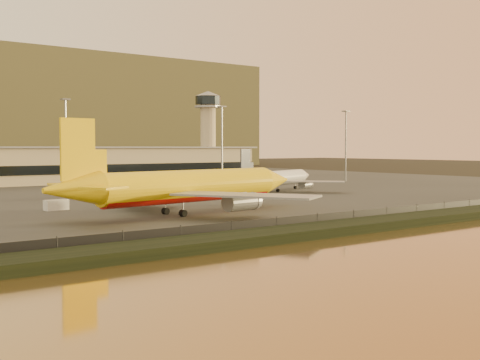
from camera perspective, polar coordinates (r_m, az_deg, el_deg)
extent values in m
plane|color=black|center=(105.39, 4.77, -3.70)|extent=(900.00, 900.00, 0.00)
cube|color=black|center=(93.34, 11.71, -4.20)|extent=(320.00, 7.00, 1.40)
cube|color=#2D2D2D|center=(187.17, -14.86, -0.79)|extent=(320.00, 220.00, 0.20)
cube|color=black|center=(95.95, 9.92, -3.62)|extent=(300.00, 0.05, 2.20)
cube|color=tan|center=(215.00, -17.85, 1.29)|extent=(160.00, 22.00, 12.00)
cube|color=black|center=(204.47, -16.84, 0.94)|extent=(160.00, 0.60, 3.00)
cube|color=gray|center=(214.91, -17.88, 2.97)|extent=(164.00, 24.00, 0.60)
cylinder|color=tan|center=(251.53, -3.04, 3.72)|extent=(6.40, 6.40, 30.00)
cylinder|color=black|center=(252.27, -3.05, 7.53)|extent=(10.40, 10.40, 3.50)
cone|color=gray|center=(252.50, -3.06, 8.15)|extent=(11.20, 11.20, 2.00)
cylinder|color=gray|center=(252.09, -3.05, 6.95)|extent=(11.20, 11.20, 0.80)
cylinder|color=slate|center=(169.16, -16.17, 3.06)|extent=(0.50, 0.50, 25.00)
cube|color=slate|center=(169.65, -16.24, 7.36)|extent=(2.20, 2.20, 0.40)
cylinder|color=slate|center=(190.82, -1.73, 3.18)|extent=(0.50, 0.50, 25.00)
cube|color=slate|center=(191.26, -1.73, 6.98)|extent=(2.20, 2.20, 0.40)
cylinder|color=slate|center=(219.09, 9.99, 3.12)|extent=(0.50, 0.50, 25.00)
cube|color=slate|center=(219.47, 10.02, 6.44)|extent=(2.20, 2.20, 0.40)
cube|color=brown|center=(448.29, -15.89, 5.87)|extent=(220.00, 160.00, 70.00)
cylinder|color=yellow|center=(111.13, -4.64, -0.48)|extent=(39.28, 11.19, 5.62)
cylinder|color=#A90F09|center=(111.20, -4.64, -0.99)|extent=(38.03, 9.81, 4.38)
cone|color=yellow|center=(127.37, 3.34, -0.02)|extent=(8.29, 6.65, 5.62)
cone|color=yellow|center=(97.19, -15.63, -0.85)|extent=(10.43, 6.97, 5.62)
cube|color=yellow|center=(97.51, -15.13, 2.80)|extent=(5.94, 1.31, 9.83)
cube|color=yellow|center=(103.11, -16.12, -0.40)|extent=(6.22, 6.17, 0.34)
cube|color=yellow|center=(93.45, -12.79, -0.71)|extent=(7.21, 7.18, 0.34)
cube|color=gray|center=(122.33, -9.57, -0.65)|extent=(13.08, 25.40, 0.34)
cylinder|color=gray|center=(121.11, -7.52, -1.40)|extent=(6.86, 4.00, 3.09)
cube|color=gray|center=(99.53, 0.47, -1.45)|extent=(18.80, 24.79, 0.34)
cylinder|color=gray|center=(104.13, 0.08, -2.11)|extent=(6.86, 4.00, 3.09)
cylinder|color=black|center=(121.62, 0.71, -2.39)|extent=(1.36, 1.15, 1.24)
cylinder|color=slate|center=(121.56, 0.71, -2.09)|extent=(0.22, 0.22, 2.53)
cylinder|color=black|center=(107.01, -5.41, -3.16)|extent=(1.36, 1.15, 1.24)
cylinder|color=slate|center=(106.95, -5.41, -2.81)|extent=(0.22, 0.22, 2.53)
cylinder|color=black|center=(110.94, -7.08, -2.94)|extent=(1.36, 1.15, 1.24)
cylinder|color=slate|center=(110.87, -7.08, -2.61)|extent=(0.22, 0.22, 2.53)
cylinder|color=white|center=(169.30, 3.57, 0.22)|extent=(28.00, 13.74, 3.95)
cylinder|color=gray|center=(169.33, 3.57, -0.02)|extent=(26.95, 12.65, 3.08)
cone|color=white|center=(184.31, 6.14, 0.44)|extent=(6.57, 5.65, 3.95)
cone|color=white|center=(154.01, 0.36, 0.05)|extent=(8.05, 6.21, 3.95)
cube|color=#1B1E31|center=(154.51, 0.51, 1.67)|extent=(4.18, 1.83, 6.91)
cube|color=white|center=(157.46, -0.55, 0.22)|extent=(4.12, 3.93, 0.24)
cube|color=white|center=(153.28, 1.92, 0.14)|extent=(5.43, 5.40, 0.24)
cube|color=gray|center=(174.19, 0.32, 0.08)|extent=(5.93, 17.89, 0.24)
cylinder|color=gray|center=(174.53, 1.41, -0.28)|extent=(5.20, 3.71, 2.17)
cube|color=gray|center=(163.63, 6.76, -0.14)|extent=(16.12, 16.81, 0.24)
cylinder|color=gray|center=(166.64, 6.23, -0.45)|extent=(5.20, 3.71, 2.17)
cylinder|color=black|center=(179.05, 5.26, -0.70)|extent=(1.06, 0.95, 0.87)
cylinder|color=slate|center=(179.02, 5.26, -0.55)|extent=(0.21, 0.21, 1.78)
cylinder|color=black|center=(166.05, 3.61, -0.99)|extent=(1.06, 0.95, 0.87)
cylinder|color=slate|center=(166.02, 3.61, -0.83)|extent=(0.21, 0.21, 1.78)
cylinder|color=black|center=(167.80, 2.55, -0.94)|extent=(1.06, 0.95, 0.87)
cylinder|color=slate|center=(167.77, 2.55, -0.79)|extent=(0.21, 0.21, 1.78)
cube|color=yellow|center=(128.76, 0.33, -1.92)|extent=(4.61, 2.48, 1.99)
cube|color=white|center=(123.12, -17.03, -2.27)|extent=(4.73, 2.54, 2.04)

